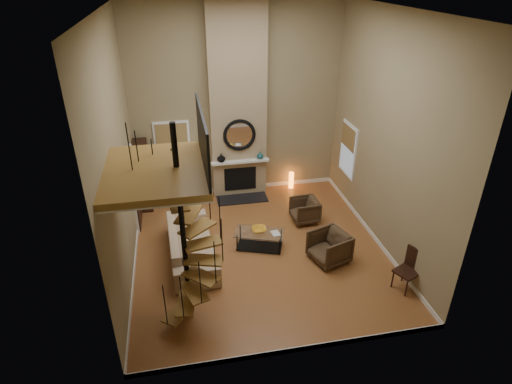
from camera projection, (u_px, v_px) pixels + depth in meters
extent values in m
cube|color=#B06E39|center=(259.00, 249.00, 10.57)|extent=(6.00, 6.50, 0.01)
cube|color=#91825D|center=(237.00, 104.00, 12.07)|extent=(6.00, 0.02, 5.50)
cube|color=#91825D|center=(302.00, 226.00, 6.46)|extent=(6.00, 0.02, 5.50)
cube|color=#91825D|center=(117.00, 157.00, 8.76)|extent=(0.02, 6.50, 5.50)
cube|color=#91825D|center=(387.00, 137.00, 9.77)|extent=(0.02, 6.50, 5.50)
cube|color=silver|center=(260.00, 10.00, 7.96)|extent=(6.00, 6.50, 0.01)
cube|color=white|center=(239.00, 187.00, 13.34)|extent=(6.00, 0.02, 0.12)
cube|color=white|center=(294.00, 350.00, 7.74)|extent=(6.00, 0.02, 0.12)
cube|color=white|center=(135.00, 261.00, 10.03)|extent=(0.02, 6.50, 0.12)
cube|color=white|center=(372.00, 234.00, 11.05)|extent=(0.02, 6.50, 0.12)
cube|color=#9D8866|center=(238.00, 105.00, 11.91)|extent=(1.60, 0.38, 5.50)
cube|color=black|center=(242.00, 199.00, 12.78)|extent=(1.50, 0.60, 0.04)
cube|color=black|center=(240.00, 179.00, 12.78)|extent=(0.95, 0.02, 0.72)
cube|color=white|center=(240.00, 162.00, 12.42)|extent=(1.70, 0.18, 0.06)
torus|color=black|center=(240.00, 135.00, 12.10)|extent=(0.94, 0.10, 0.94)
cylinder|color=white|center=(239.00, 135.00, 12.11)|extent=(0.80, 0.01, 0.80)
imported|color=black|center=(221.00, 158.00, 12.29)|extent=(0.24, 0.24, 0.25)
imported|color=#164A4F|center=(260.00, 155.00, 12.50)|extent=(0.20, 0.20, 0.21)
cube|color=white|center=(173.00, 146.00, 12.28)|extent=(1.02, 0.04, 1.52)
cube|color=#8C9EB2|center=(173.00, 147.00, 12.26)|extent=(0.90, 0.01, 1.40)
cube|color=olive|center=(172.00, 140.00, 12.14)|extent=(0.90, 0.01, 0.98)
cube|color=white|center=(348.00, 150.00, 12.04)|extent=(0.04, 1.02, 1.52)
cube|color=#8C9EB2|center=(347.00, 150.00, 12.04)|extent=(0.01, 0.90, 1.40)
cube|color=olive|center=(348.00, 137.00, 11.85)|extent=(0.01, 0.90, 0.63)
cube|color=white|center=(134.00, 189.00, 11.12)|extent=(0.06, 1.05, 2.16)
cube|color=black|center=(136.00, 190.00, 11.14)|extent=(0.05, 0.90, 2.05)
cube|color=#8C9EB2|center=(135.00, 175.00, 10.94)|extent=(0.01, 0.60, 0.90)
cube|color=olive|center=(156.00, 171.00, 7.14)|extent=(1.70, 2.20, 0.12)
cube|color=white|center=(156.00, 175.00, 7.18)|extent=(1.70, 2.20, 0.03)
cube|color=black|center=(203.00, 138.00, 7.03)|extent=(0.04, 2.20, 0.94)
cylinder|color=black|center=(182.00, 228.00, 7.76)|extent=(0.10, 0.10, 4.02)
cube|color=olive|center=(179.00, 312.00, 8.30)|extent=(0.71, 0.78, 0.04)
cylinder|color=black|center=(165.00, 305.00, 7.80)|extent=(0.02, 0.02, 0.94)
cube|color=olive|center=(186.00, 303.00, 8.14)|extent=(0.46, 0.77, 0.04)
cylinder|color=black|center=(182.00, 298.00, 7.61)|extent=(0.02, 0.02, 0.94)
cube|color=olive|center=(194.00, 291.00, 8.06)|extent=(0.55, 0.79, 0.04)
cylinder|color=black|center=(200.00, 283.00, 7.56)|extent=(0.02, 0.02, 0.94)
cube|color=olive|center=(201.00, 276.00, 8.04)|extent=(0.75, 0.74, 0.04)
cylinder|color=black|center=(215.00, 263.00, 7.65)|extent=(0.02, 0.02, 0.94)
cube|color=olive|center=(204.00, 260.00, 8.06)|extent=(0.79, 0.53, 0.04)
cylinder|color=black|center=(222.00, 240.00, 7.81)|extent=(0.02, 0.02, 0.94)
cube|color=olive|center=(203.00, 243.00, 8.09)|extent=(0.77, 0.48, 0.04)
cylinder|color=black|center=(220.00, 219.00, 7.99)|extent=(0.02, 0.02, 0.94)
cube|color=olive|center=(197.00, 228.00, 8.09)|extent=(0.77, 0.72, 0.04)
cylinder|color=black|center=(209.00, 199.00, 8.12)|extent=(0.02, 0.02, 0.94)
cube|color=olive|center=(189.00, 214.00, 8.03)|extent=(0.58, 0.79, 0.04)
cylinder|color=black|center=(193.00, 184.00, 8.12)|extent=(0.02, 0.02, 0.94)
cube|color=olive|center=(178.00, 203.00, 7.90)|extent=(0.41, 0.75, 0.04)
cylinder|color=black|center=(173.00, 172.00, 7.98)|extent=(0.02, 0.02, 0.94)
cube|color=olive|center=(168.00, 193.00, 7.70)|extent=(0.68, 0.79, 0.04)
cylinder|color=black|center=(154.00, 163.00, 7.70)|extent=(0.02, 0.02, 0.94)
cube|color=olive|center=(160.00, 184.00, 7.44)|extent=(0.80, 0.64, 0.04)
cylinder|color=black|center=(138.00, 157.00, 7.31)|extent=(0.02, 0.02, 0.94)
cube|color=olive|center=(155.00, 175.00, 7.17)|extent=(0.72, 0.34, 0.04)
cylinder|color=black|center=(130.00, 150.00, 6.88)|extent=(0.02, 0.02, 0.94)
cube|color=black|center=(143.00, 176.00, 12.04)|extent=(0.42, 0.89, 1.98)
imported|color=tan|center=(191.00, 243.00, 10.11)|extent=(1.13, 2.65, 0.76)
imported|color=#44311F|center=(307.00, 210.00, 11.56)|extent=(0.75, 0.73, 0.64)
imported|color=#44311F|center=(332.00, 246.00, 10.06)|extent=(1.04, 1.03, 0.75)
cube|color=silver|center=(259.00, 233.00, 10.42)|extent=(1.33, 0.96, 0.02)
cube|color=black|center=(259.00, 247.00, 10.62)|extent=(1.20, 0.84, 0.01)
cylinder|color=black|center=(237.00, 243.00, 10.40)|extent=(0.04, 0.04, 0.44)
cylinder|color=black|center=(279.00, 247.00, 10.27)|extent=(0.04, 0.04, 0.44)
cylinder|color=black|center=(240.00, 233.00, 10.78)|extent=(0.04, 0.04, 0.44)
cylinder|color=black|center=(281.00, 237.00, 10.65)|extent=(0.04, 0.04, 0.44)
imported|color=gold|center=(259.00, 230.00, 10.44)|extent=(0.36, 0.36, 0.09)
imported|color=gray|center=(275.00, 234.00, 10.34)|extent=(0.22, 0.28, 0.02)
cylinder|color=black|center=(191.00, 211.00, 12.16)|extent=(0.35, 0.35, 0.03)
cylinder|color=black|center=(189.00, 187.00, 11.79)|extent=(0.04, 0.04, 1.49)
cylinder|color=#F2E5C6|center=(187.00, 162.00, 11.43)|extent=(0.39, 0.39, 0.31)
cylinder|color=orange|center=(291.00, 180.00, 13.36)|extent=(0.15, 0.15, 0.54)
cube|color=black|center=(406.00, 272.00, 9.09)|extent=(0.59, 0.59, 0.05)
cube|color=black|center=(415.00, 259.00, 9.08)|extent=(0.21, 0.40, 0.52)
cylinder|color=black|center=(406.00, 288.00, 8.98)|extent=(0.05, 0.05, 0.42)
cylinder|color=black|center=(417.00, 282.00, 9.17)|extent=(0.05, 0.05, 0.42)
cylinder|color=black|center=(393.00, 279.00, 9.24)|extent=(0.05, 0.05, 0.42)
cylinder|color=black|center=(403.00, 273.00, 9.42)|extent=(0.05, 0.05, 0.42)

